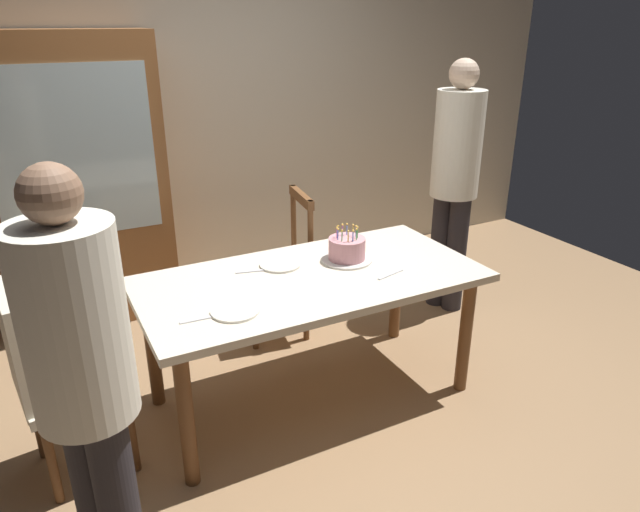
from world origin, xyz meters
The scene contains 14 objects.
ground centered at (0.00, 0.00, 0.00)m, with size 6.40×6.40×0.00m, color #93704C.
back_wall centered at (0.00, 1.85, 1.30)m, with size 6.40×0.10×2.60m, color beige.
dining_table centered at (0.00, 0.00, 0.65)m, with size 1.76×0.87×0.73m.
birthday_cake centered at (0.26, 0.09, 0.79)m, with size 0.28×0.28×0.20m.
plate_near_celebrant centered at (-0.48, -0.19, 0.74)m, with size 0.22×0.22×0.01m, color silver.
plate_far_side centered at (-0.09, 0.19, 0.74)m, with size 0.22×0.22×0.01m, color silver.
fork_near_celebrant centered at (-0.64, -0.19, 0.74)m, with size 0.18×0.02×0.01m, color silver.
fork_far_side centered at (-0.25, 0.19, 0.74)m, with size 0.18×0.02×0.01m, color silver.
fork_near_guest centered at (0.37, -0.18, 0.74)m, with size 0.18×0.02×0.01m, color silver.
chair_spindle_back centered at (0.13, 0.75, 0.46)m, with size 0.50×0.50×0.95m.
chair_upholstered centered at (-1.27, 0.00, 0.53)m, with size 0.49×0.49×0.95m.
person_celebrant centered at (-1.16, -0.70, 0.91)m, with size 0.32×0.32×1.60m.
person_guest centered at (1.35, 0.53, 0.99)m, with size 0.32×0.32×1.73m.
china_cabinet centered at (-0.92, 1.56, 0.95)m, with size 1.10×0.45×1.90m.
Camera 1 is at (-1.20, -2.40, 1.95)m, focal length 32.26 mm.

